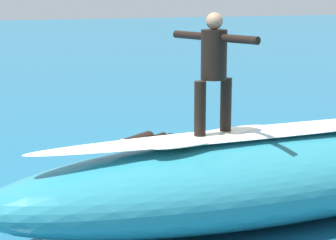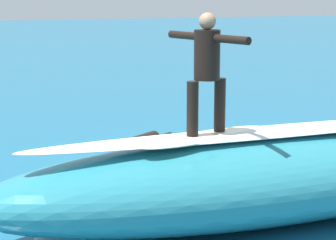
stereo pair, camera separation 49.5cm
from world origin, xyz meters
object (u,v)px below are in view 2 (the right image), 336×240
surfer_paddling (146,141)px  surfboard_paddling (142,151)px  surfboard_riding (206,137)px  surfer_riding (207,64)px

surfer_paddling → surfboard_paddling: bearing=0.0°
surfboard_riding → surfer_riding: size_ratio=1.33×
surfer_riding → surfboard_paddling: (-0.33, -4.41, -2.31)m
surfer_riding → surfer_paddling: bearing=-115.5°
surfboard_paddling → surfer_paddling: size_ratio=1.39×
surfboard_riding → surfboard_paddling: 4.60m
surfboard_riding → surfboard_paddling: bearing=-114.2°
surfer_riding → surfer_paddling: size_ratio=1.08×
surfer_riding → surfboard_paddling: 4.99m
surfboard_riding → surfer_paddling: size_ratio=1.44×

